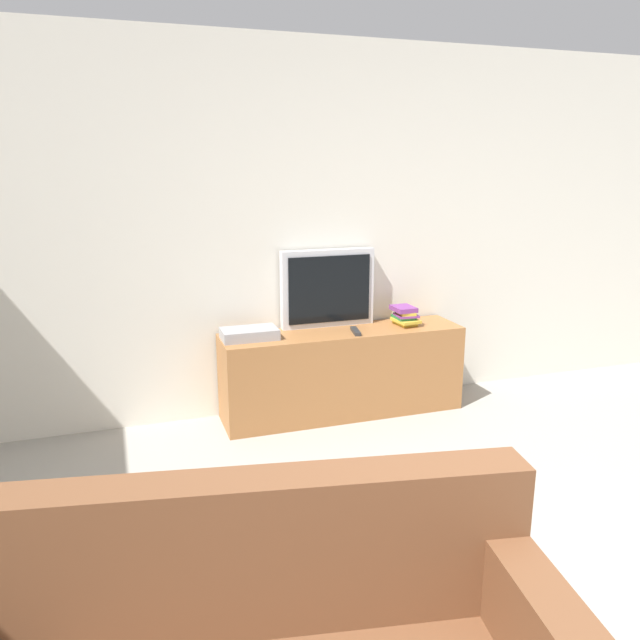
{
  "coord_description": "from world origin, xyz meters",
  "views": [
    {
      "loc": [
        -1.32,
        -1.21,
        1.77
      ],
      "look_at": [
        -0.11,
        2.38,
        0.82
      ],
      "focal_mm": 35.0,
      "sensor_mm": 36.0,
      "label": 1
    }
  ],
  "objects": [
    {
      "name": "wall_back",
      "position": [
        0.0,
        3.03,
        1.3
      ],
      "size": [
        9.0,
        0.06,
        2.6
      ],
      "color": "silver",
      "rests_on": "ground_plane"
    },
    {
      "name": "tv_stand",
      "position": [
        0.19,
        2.77,
        0.31
      ],
      "size": [
        1.73,
        0.42,
        0.62
      ],
      "color": "#9E6638",
      "rests_on": "ground_plane"
    },
    {
      "name": "television",
      "position": [
        0.14,
        2.94,
        0.9
      ],
      "size": [
        0.69,
        0.09,
        0.56
      ],
      "color": "silver",
      "rests_on": "tv_stand"
    },
    {
      "name": "book_stack",
      "position": [
        0.68,
        2.78,
        0.69
      ],
      "size": [
        0.17,
        0.22,
        0.14
      ],
      "color": "gold",
      "rests_on": "tv_stand"
    },
    {
      "name": "remote_on_stand",
      "position": [
        0.26,
        2.69,
        0.63
      ],
      "size": [
        0.08,
        0.19,
        0.02
      ],
      "rotation": [
        0.0,
        0.0,
        -0.19
      ],
      "color": "#2D2D2D",
      "rests_on": "tv_stand"
    },
    {
      "name": "set_top_box",
      "position": [
        -0.48,
        2.78,
        0.66
      ],
      "size": [
        0.38,
        0.22,
        0.07
      ],
      "color": "#99999E",
      "rests_on": "tv_stand"
    }
  ]
}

